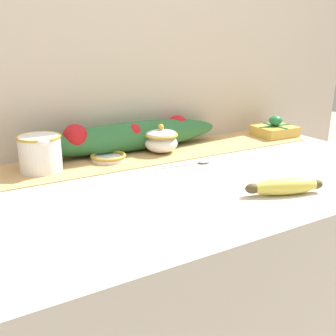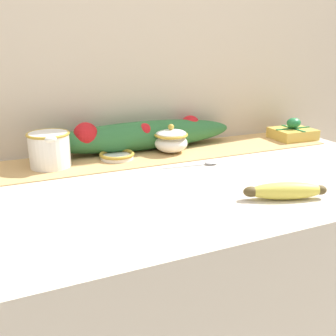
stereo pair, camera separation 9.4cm
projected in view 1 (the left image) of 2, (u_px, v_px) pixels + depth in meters
countertop at (177, 315)px, 1.16m from camera, size 1.39×0.73×0.91m
back_wall at (120, 61)px, 1.25m from camera, size 2.19×0.04×2.40m
table_runner at (141, 156)px, 1.22m from camera, size 1.28×0.23×0.00m
cream_pitcher at (40, 152)px, 1.05m from camera, size 0.12×0.14×0.11m
sugar_bowl at (161, 140)px, 1.24m from camera, size 0.11×0.11×0.10m
small_dish at (108, 157)px, 1.16m from camera, size 0.11×0.11×0.02m
banana at (285, 186)px, 0.90m from camera, size 0.19×0.10×0.04m
spoon at (201, 162)px, 1.14m from camera, size 0.18×0.04×0.01m
gift_box at (275, 130)px, 1.47m from camera, size 0.15×0.13×0.08m
poinsettia_garland at (131, 136)px, 1.25m from camera, size 0.67×0.11×0.11m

